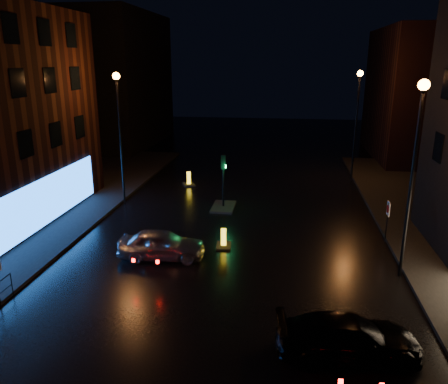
# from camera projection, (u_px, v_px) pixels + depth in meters

# --- Properties ---
(ground) EXTENTS (120.00, 120.00, 0.00)m
(ground) POSITION_uv_depth(u_px,v_px,m) (199.00, 343.00, 14.56)
(ground) COLOR black
(ground) RESTS_ON ground
(building_far_left) EXTENTS (8.00, 16.00, 14.00)m
(building_far_left) POSITION_uv_depth(u_px,v_px,m) (118.00, 80.00, 47.89)
(building_far_left) COLOR black
(building_far_left) RESTS_ON ground
(building_far_right) EXTENTS (8.00, 14.00, 12.00)m
(building_far_right) POSITION_uv_depth(u_px,v_px,m) (421.00, 94.00, 41.11)
(building_far_right) COLOR black
(building_far_right) RESTS_ON ground
(street_lamp_lfar) EXTENTS (0.44, 0.44, 8.37)m
(street_lamp_lfar) POSITION_uv_depth(u_px,v_px,m) (119.00, 119.00, 27.29)
(street_lamp_lfar) COLOR black
(street_lamp_lfar) RESTS_ON ground
(street_lamp_rnear) EXTENTS (0.44, 0.44, 8.37)m
(street_lamp_rnear) POSITION_uv_depth(u_px,v_px,m) (415.00, 151.00, 17.58)
(street_lamp_rnear) COLOR black
(street_lamp_rnear) RESTS_ON ground
(street_lamp_rfar) EXTENTS (0.44, 0.44, 8.37)m
(street_lamp_rfar) POSITION_uv_depth(u_px,v_px,m) (357.00, 109.00, 32.74)
(street_lamp_rfar) COLOR black
(street_lamp_rfar) RESTS_ON ground
(traffic_signal) EXTENTS (1.40, 2.40, 3.45)m
(traffic_signal) POSITION_uv_depth(u_px,v_px,m) (223.00, 200.00, 27.85)
(traffic_signal) COLOR black
(traffic_signal) RESTS_ON ground
(silver_hatchback) EXTENTS (4.20, 1.97, 1.39)m
(silver_hatchback) POSITION_uv_depth(u_px,v_px,m) (162.00, 244.00, 20.68)
(silver_hatchback) COLOR #B6B8BE
(silver_hatchback) RESTS_ON ground
(dark_sedan) EXTENTS (4.77, 2.44, 1.33)m
(dark_sedan) POSITION_uv_depth(u_px,v_px,m) (348.00, 337.00, 13.79)
(dark_sedan) COLOR black
(dark_sedan) RESTS_ON ground
(bollard_near) EXTENTS (0.82, 1.16, 0.96)m
(bollard_near) POSITION_uv_depth(u_px,v_px,m) (224.00, 243.00, 22.08)
(bollard_near) COLOR black
(bollard_near) RESTS_ON ground
(bollard_far) EXTENTS (1.20, 1.40, 1.04)m
(bollard_far) POSITION_uv_depth(u_px,v_px,m) (189.00, 182.00, 33.02)
(bollard_far) COLOR black
(bollard_far) RESTS_ON ground
(road_sign_right) EXTENTS (0.07, 0.53, 2.21)m
(road_sign_right) POSITION_uv_depth(u_px,v_px,m) (388.00, 212.00, 22.17)
(road_sign_right) COLOR black
(road_sign_right) RESTS_ON ground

